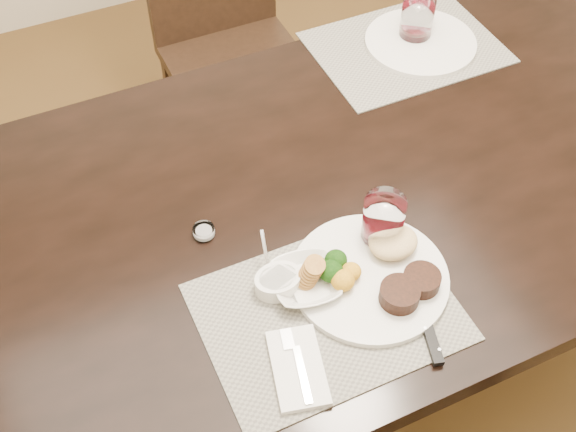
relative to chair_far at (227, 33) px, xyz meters
name	(u,v)px	position (x,y,z in m)	size (l,w,h in m)	color
ground_plane	(354,348)	(0.00, -0.93, -0.50)	(4.50, 4.50, 0.00)	#4F3519
dining_table	(375,199)	(0.00, -0.93, 0.16)	(2.00, 1.00, 0.75)	black
chair_far	(227,33)	(0.00, 0.00, 0.00)	(0.42, 0.42, 0.90)	black
placemat_near	(328,312)	(-0.26, -1.20, 0.25)	(0.46, 0.34, 0.00)	slate
placemat_far	(406,47)	(0.28, -0.58, 0.25)	(0.46, 0.34, 0.00)	slate
dinner_plate	(378,273)	(-0.14, -1.17, 0.27)	(0.30, 0.30, 0.05)	silver
napkin_fork	(298,368)	(-0.36, -1.28, 0.26)	(0.12, 0.17, 0.02)	white
steak_knife	(424,329)	(-0.12, -1.31, 0.26)	(0.05, 0.23, 0.01)	white
cracker_bowl	(306,281)	(-0.27, -1.13, 0.27)	(0.15, 0.15, 0.06)	silver
sauce_ramekin	(278,281)	(-0.32, -1.11, 0.27)	(0.09, 0.13, 0.07)	silver
wine_glass_near	(383,223)	(-0.09, -1.09, 0.30)	(0.08, 0.08, 0.11)	silver
far_plate	(420,42)	(0.32, -0.58, 0.26)	(0.28, 0.28, 0.01)	silver
wine_glass_far	(417,21)	(0.32, -0.55, 0.30)	(0.08, 0.08, 0.11)	silver
salt_cellar	(204,232)	(-0.40, -0.93, 0.26)	(0.04, 0.04, 0.02)	silver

